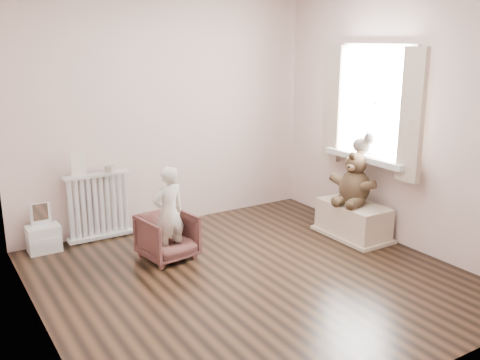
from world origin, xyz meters
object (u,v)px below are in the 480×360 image
toy_vanity (42,226)px  plush_cat (362,145)px  toy_bench (353,219)px  teddy_bear (355,177)px  child (169,213)px  radiator (99,205)px  armchair (168,237)px

toy_vanity → plush_cat: plush_cat is taller
toy_bench → teddy_bear: teddy_bear is taller
child → toy_vanity: bearing=-49.7°
child → toy_bench: 2.05m
radiator → plush_cat: plush_cat is taller
radiator → toy_vanity: 0.61m
radiator → plush_cat: 2.91m
radiator → toy_bench: (2.39, -1.37, -0.19)m
armchair → plush_cat: 2.30m
child → teddy_bear: bearing=159.0°
toy_vanity → plush_cat: size_ratio=1.69×
toy_bench → radiator: bearing=150.1°
radiator → child: (0.41, -0.91, 0.09)m
teddy_bear → plush_cat: plush_cat is taller
child → plush_cat: (2.12, -0.39, 0.52)m
radiator → armchair: bearing=-64.9°
child → teddy_bear: teddy_bear is taller
armchair → toy_bench: size_ratio=0.63×
child → radiator: bearing=-74.4°
toy_vanity → toy_bench: toy_vanity is taller
radiator → plush_cat: (2.53, -1.31, 0.61)m
armchair → teddy_bear: (1.99, -0.50, 0.44)m
toy_vanity → toy_bench: (2.98, -1.34, -0.08)m
child → plush_cat: size_ratio=3.12×
child → toy_bench: child is taller
toy_vanity → toy_bench: size_ratio=0.63×
radiator → teddy_bear: size_ratio=1.29×
radiator → child: bearing=-66.1°
toy_vanity → teddy_bear: bearing=-24.0°
toy_vanity → teddy_bear: 3.30m
armchair → child: child is taller
radiator → toy_vanity: size_ratio=1.47×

